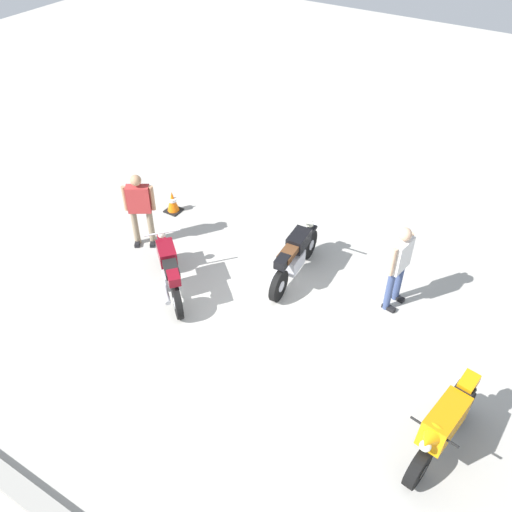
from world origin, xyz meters
The scene contains 7 objects.
ground_plane centered at (0.00, 0.00, 0.00)m, with size 40.00×40.00×0.00m, color #ADAAA3.
motorcycle_black_cruiser centered at (0.05, -1.41, 0.52)m, with size 0.70×2.09×1.09m.
motorcycle_orange_sportbike centered at (-3.63, 0.84, 0.59)m, with size 0.70×1.96×1.14m.
motorcycle_maroon_cruiser centered at (1.89, 0.23, 0.52)m, with size 1.66×1.46×1.09m.
person_in_red_shirt centered at (3.35, -0.65, 0.98)m, with size 0.60×0.50×1.71m.
person_in_white_shirt centered at (-1.92, -1.73, 1.04)m, with size 0.37×0.68×1.79m.
traffic_cone centered at (3.60, -1.94, 0.26)m, with size 0.36×0.36×0.53m.
Camera 1 is at (-3.71, 6.01, 7.36)m, focal length 38.00 mm.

